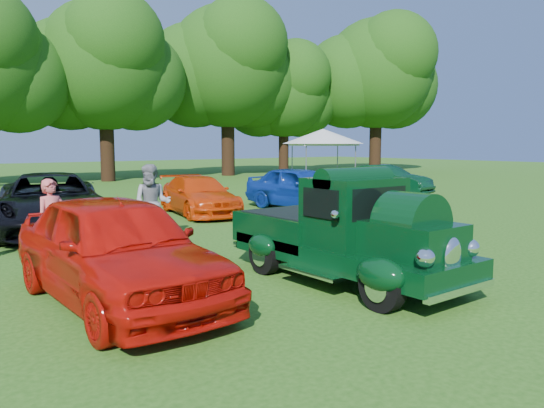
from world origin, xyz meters
TOP-DOWN VIEW (x-y plane):
  - ground at (0.00, 0.00)m, footprint 120.00×120.00m
  - hero_pickup at (0.66, -0.22)m, footprint 2.07×4.44m
  - red_convertible at (-2.81, 0.88)m, footprint 1.93×4.66m
  - back_car_black at (-1.84, 7.84)m, footprint 3.76×5.95m
  - back_car_orange at (2.92, 8.53)m, footprint 2.47×4.46m
  - back_car_blue at (6.45, 7.57)m, footprint 2.27×4.56m
  - back_car_green at (12.63, 9.06)m, footprint 2.19×4.25m
  - spectator_pink at (-2.81, 4.11)m, footprint 0.67×0.53m
  - spectator_grey at (-0.35, 4.99)m, footprint 1.12×1.08m
  - canopy_tent at (12.34, 12.81)m, footprint 5.28×5.28m
  - tree_line at (1.99, 24.50)m, footprint 63.44×11.31m

SIDE VIEW (x-z plane):
  - ground at x=0.00m, z-range 0.00..0.00m
  - back_car_orange at x=2.92m, z-range 0.00..1.22m
  - back_car_green at x=12.63m, z-range 0.00..1.33m
  - back_car_blue at x=6.45m, z-range 0.00..1.49m
  - hero_pickup at x=0.66m, z-range -0.12..1.62m
  - back_car_black at x=-1.84m, z-range 0.00..1.53m
  - red_convertible at x=-2.81m, z-range 0.00..1.58m
  - spectator_pink at x=-2.81m, z-range 0.00..1.62m
  - spectator_grey at x=-0.35m, z-range 0.00..1.81m
  - canopy_tent at x=12.34m, z-range 1.10..4.09m
  - tree_line at x=1.99m, z-range 0.86..13.04m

